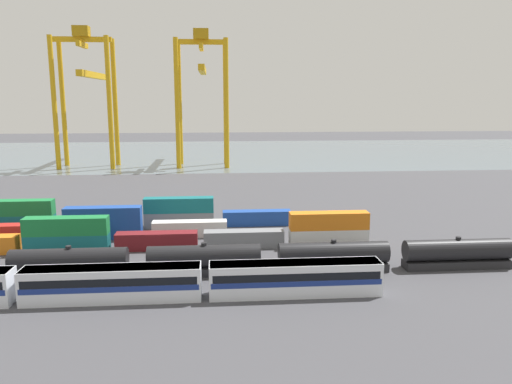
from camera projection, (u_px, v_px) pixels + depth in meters
name	position (u px, v px, depth m)	size (l,w,h in m)	color
ground_plane	(175.00, 197.00, 114.44)	(420.00, 420.00, 0.00)	#424247
harbour_water	(192.00, 153.00, 202.92)	(400.00, 110.00, 0.01)	slate
passenger_train	(112.00, 282.00, 56.02)	(61.14, 3.14, 3.90)	silver
freight_tank_row	(269.00, 258.00, 64.84)	(64.82, 2.80, 4.26)	#232326
shipping_container_3	(67.00, 243.00, 74.03)	(12.10, 2.44, 2.60)	#146066
shipping_container_4	(66.00, 226.00, 73.54)	(12.10, 2.44, 2.60)	#197538
shipping_container_5	(157.00, 241.00, 75.07)	(12.10, 2.44, 2.60)	maroon
shipping_container_6	(244.00, 239.00, 76.11)	(12.10, 2.44, 2.60)	slate
shipping_container_7	(328.00, 237.00, 77.15)	(12.10, 2.44, 2.60)	silver
shipping_container_8	(329.00, 221.00, 76.66)	(12.10, 2.44, 2.60)	orange
shipping_container_10	(16.00, 232.00, 79.73)	(12.10, 2.44, 2.60)	#AD211C
shipping_container_11	(104.00, 231.00, 80.83)	(12.10, 2.44, 2.60)	#1C4299
shipping_container_12	(103.00, 215.00, 80.34)	(12.10, 2.44, 2.60)	#1C4299
shipping_container_13	(190.00, 229.00, 81.92)	(12.10, 2.44, 2.60)	silver
shipping_container_16	(18.00, 222.00, 86.06)	(12.10, 2.44, 2.60)	#146066
shipping_container_17	(17.00, 208.00, 85.57)	(12.10, 2.44, 2.60)	#197538
shipping_container_18	(100.00, 221.00, 87.15)	(12.10, 2.44, 2.60)	maroon
shipping_container_19	(179.00, 219.00, 88.24)	(12.10, 2.44, 2.60)	slate
shipping_container_20	(179.00, 205.00, 87.75)	(12.10, 2.44, 2.60)	#146066
shipping_container_21	(257.00, 218.00, 89.33)	(12.10, 2.44, 2.60)	#1C4299
gantry_crane_west	(87.00, 84.00, 161.63)	(18.33, 38.90, 44.10)	gold
gantry_crane_central	(202.00, 84.00, 163.85)	(16.96, 35.03, 43.63)	gold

